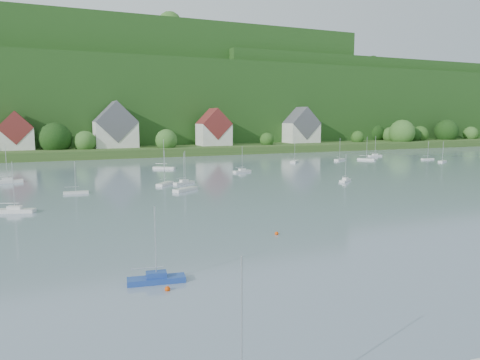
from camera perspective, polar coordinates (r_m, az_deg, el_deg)
The scene contains 10 objects.
far_shore_strip at distance 198.12m, azimuth -17.01°, elevation 3.61°, with size 600.00×60.00×3.00m, color #315520.
forested_ridge at distance 266.09m, azimuth -18.86°, elevation 9.11°, with size 620.00×181.22×69.89m.
village_building_1 at distance 185.64m, azimuth -25.97°, elevation 5.16°, with size 12.00×9.36×14.00m.
village_building_2 at distance 186.50m, azimuth -15.15°, elevation 6.14°, with size 16.00×11.44×18.00m.
village_building_3 at distance 194.58m, azimuth -3.26°, elevation 6.20°, with size 13.00×10.40×15.50m.
village_building_4 at distance 217.81m, azimuth 7.60°, elevation 6.35°, with size 15.00×10.40×16.50m.
near_sailboat_1 at distance 42.50m, azimuth -10.31°, elevation -11.88°, with size 5.27×2.18×6.90m.
mooring_buoy_0 at distance 40.69m, azimuth -8.96°, elevation -13.36°, with size 0.49×0.49×0.49m, color #D44208.
mooring_buoy_3 at distance 58.39m, azimuth 4.55°, elevation -6.75°, with size 0.49×0.49×0.49m, color #D44208.
far_sailboat_cluster at distance 118.87m, azimuth -8.44°, elevation 0.79°, with size 192.93×67.84×8.71m.
Camera 1 is at (-22.58, 3.60, 14.57)m, focal length 34.48 mm.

